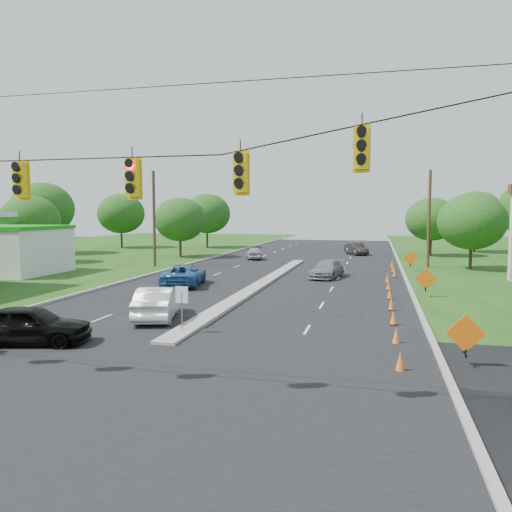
# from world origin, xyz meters

# --- Properties ---
(ground) EXTENTS (160.00, 160.00, 0.00)m
(ground) POSITION_xyz_m (0.00, 0.00, 0.00)
(ground) COLOR black
(ground) RESTS_ON ground
(cross_street) EXTENTS (160.00, 14.00, 0.02)m
(cross_street) POSITION_xyz_m (0.00, 0.00, 0.00)
(cross_street) COLOR black
(cross_street) RESTS_ON ground
(curb_left) EXTENTS (0.25, 110.00, 0.16)m
(curb_left) POSITION_xyz_m (-10.10, 30.00, 0.00)
(curb_left) COLOR gray
(curb_left) RESTS_ON ground
(curb_right) EXTENTS (0.25, 110.00, 0.16)m
(curb_right) POSITION_xyz_m (10.10, 30.00, 0.00)
(curb_right) COLOR gray
(curb_right) RESTS_ON ground
(median) EXTENTS (1.00, 34.00, 0.18)m
(median) POSITION_xyz_m (0.00, 21.00, 0.00)
(median) COLOR gray
(median) RESTS_ON ground
(median_sign) EXTENTS (0.55, 0.06, 2.05)m
(median_sign) POSITION_xyz_m (0.00, 6.00, 1.46)
(median_sign) COLOR gray
(median_sign) RESTS_ON ground
(signal_span) EXTENTS (25.60, 0.32, 9.00)m
(signal_span) POSITION_xyz_m (-0.05, -1.00, 4.97)
(signal_span) COLOR #422D1C
(signal_span) RESTS_ON ground
(utility_pole_far_left) EXTENTS (0.28, 0.28, 9.00)m
(utility_pole_far_left) POSITION_xyz_m (-12.50, 30.00, 4.50)
(utility_pole_far_left) COLOR #422D1C
(utility_pole_far_left) RESTS_ON ground
(utility_pole_far_right) EXTENTS (0.28, 0.28, 9.00)m
(utility_pole_far_right) POSITION_xyz_m (12.50, 35.00, 4.50)
(utility_pole_far_right) COLOR #422D1C
(utility_pole_far_right) RESTS_ON ground
(cone_0) EXTENTS (0.32, 0.32, 0.70)m
(cone_0) POSITION_xyz_m (8.71, 3.00, 0.35)
(cone_0) COLOR orange
(cone_0) RESTS_ON ground
(cone_1) EXTENTS (0.32, 0.32, 0.70)m
(cone_1) POSITION_xyz_m (8.71, 6.50, 0.35)
(cone_1) COLOR orange
(cone_1) RESTS_ON ground
(cone_2) EXTENTS (0.32, 0.32, 0.70)m
(cone_2) POSITION_xyz_m (8.71, 10.00, 0.35)
(cone_2) COLOR orange
(cone_2) RESTS_ON ground
(cone_3) EXTENTS (0.32, 0.32, 0.70)m
(cone_3) POSITION_xyz_m (8.71, 13.50, 0.35)
(cone_3) COLOR orange
(cone_3) RESTS_ON ground
(cone_4) EXTENTS (0.32, 0.32, 0.70)m
(cone_4) POSITION_xyz_m (8.71, 17.00, 0.35)
(cone_4) COLOR orange
(cone_4) RESTS_ON ground
(cone_5) EXTENTS (0.32, 0.32, 0.70)m
(cone_5) POSITION_xyz_m (8.71, 20.50, 0.35)
(cone_5) COLOR orange
(cone_5) RESTS_ON ground
(cone_6) EXTENTS (0.32, 0.32, 0.70)m
(cone_6) POSITION_xyz_m (8.71, 24.00, 0.35)
(cone_6) COLOR orange
(cone_6) RESTS_ON ground
(cone_7) EXTENTS (0.32, 0.32, 0.70)m
(cone_7) POSITION_xyz_m (9.31, 27.50, 0.35)
(cone_7) COLOR orange
(cone_7) RESTS_ON ground
(cone_8) EXTENTS (0.32, 0.32, 0.70)m
(cone_8) POSITION_xyz_m (9.31, 31.00, 0.35)
(cone_8) COLOR orange
(cone_8) RESTS_ON ground
(cone_9) EXTENTS (0.32, 0.32, 0.70)m
(cone_9) POSITION_xyz_m (9.31, 34.50, 0.35)
(cone_9) COLOR orange
(cone_9) RESTS_ON ground
(work_sign_0) EXTENTS (1.27, 0.58, 1.37)m
(work_sign_0) POSITION_xyz_m (10.80, 4.00, 1.09)
(work_sign_0) COLOR black
(work_sign_0) RESTS_ON ground
(work_sign_1) EXTENTS (1.27, 0.58, 1.37)m
(work_sign_1) POSITION_xyz_m (10.80, 18.00, 1.09)
(work_sign_1) COLOR black
(work_sign_1) RESTS_ON ground
(work_sign_2) EXTENTS (1.27, 0.58, 1.37)m
(work_sign_2) POSITION_xyz_m (10.80, 32.00, 1.09)
(work_sign_2) COLOR black
(work_sign_2) RESTS_ON ground
(tree_2) EXTENTS (5.88, 5.88, 6.86)m
(tree_2) POSITION_xyz_m (-26.00, 30.00, 4.34)
(tree_2) COLOR black
(tree_2) RESTS_ON ground
(tree_3) EXTENTS (7.56, 7.56, 8.82)m
(tree_3) POSITION_xyz_m (-32.00, 40.00, 5.58)
(tree_3) COLOR black
(tree_3) RESTS_ON ground
(tree_4) EXTENTS (6.72, 6.72, 7.84)m
(tree_4) POSITION_xyz_m (-28.00, 52.00, 4.96)
(tree_4) COLOR black
(tree_4) RESTS_ON ground
(tree_5) EXTENTS (5.88, 5.88, 6.86)m
(tree_5) POSITION_xyz_m (-14.00, 40.00, 4.34)
(tree_5) COLOR black
(tree_5) RESTS_ON ground
(tree_6) EXTENTS (6.72, 6.72, 7.84)m
(tree_6) POSITION_xyz_m (-16.00, 55.00, 4.96)
(tree_6) COLOR black
(tree_6) RESTS_ON ground
(tree_9) EXTENTS (5.88, 5.88, 6.86)m
(tree_9) POSITION_xyz_m (16.00, 34.00, 4.34)
(tree_9) COLOR black
(tree_9) RESTS_ON ground
(tree_11) EXTENTS (6.72, 6.72, 7.84)m
(tree_11) POSITION_xyz_m (20.00, 55.00, 4.96)
(tree_11) COLOR black
(tree_11) RESTS_ON ground
(tree_12) EXTENTS (5.88, 5.88, 6.86)m
(tree_12) POSITION_xyz_m (14.00, 48.00, 4.34)
(tree_12) COLOR black
(tree_12) RESTS_ON ground
(black_sedan) EXTENTS (4.91, 2.89, 1.57)m
(black_sedan) POSITION_xyz_m (-5.11, 3.05, 0.78)
(black_sedan) COLOR black
(black_sedan) RESTS_ON ground
(white_sedan) EXTENTS (2.92, 5.07, 1.58)m
(white_sedan) POSITION_xyz_m (-2.33, 8.62, 0.79)
(white_sedan) COLOR silver
(white_sedan) RESTS_ON ground
(blue_pickup) EXTENTS (3.45, 5.80, 1.51)m
(blue_pickup) POSITION_xyz_m (-5.27, 19.32, 0.76)
(blue_pickup) COLOR #275D99
(blue_pickup) RESTS_ON ground
(silver_car_far) EXTENTS (2.74, 4.96, 1.36)m
(silver_car_far) POSITION_xyz_m (4.10, 25.86, 0.68)
(silver_car_far) COLOR gray
(silver_car_far) RESTS_ON ground
(silver_car_oncoming) EXTENTS (2.66, 4.27, 1.36)m
(silver_car_oncoming) POSITION_xyz_m (-5.22, 39.73, 0.68)
(silver_car_oncoming) COLOR #A8A6AF
(silver_car_oncoming) RESTS_ON ground
(dark_car_receding) EXTENTS (3.18, 4.66, 1.46)m
(dark_car_receding) POSITION_xyz_m (5.44, 48.45, 0.73)
(dark_car_receding) COLOR black
(dark_car_receding) RESTS_ON ground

